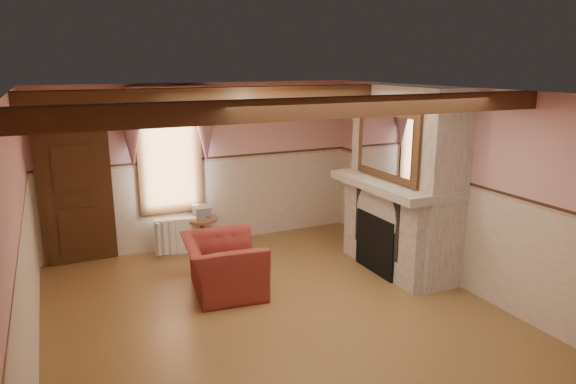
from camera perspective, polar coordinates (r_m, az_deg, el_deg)
name	(u,v)px	position (r m, az deg, el deg)	size (l,w,h in m)	color
floor	(275,313)	(6.75, -1.50, -13.34)	(5.50, 6.00, 0.01)	brown
ceiling	(273,91)	(5.99, -1.67, 11.14)	(5.50, 6.00, 0.01)	silver
wall_back	(205,165)	(8.98, -9.25, 2.97)	(5.50, 0.02, 2.80)	#C98B8D
wall_front	(445,315)	(3.85, 17.04, -12.97)	(5.50, 0.02, 2.80)	#C98B8D
wall_left	(20,241)	(5.77, -27.61, -4.82)	(0.02, 6.00, 2.80)	#C98B8D
wall_right	(450,186)	(7.71, 17.51, 0.63)	(0.02, 6.00, 2.80)	#C98B8D
wainscot	(274,259)	(6.44, -1.54, -7.41)	(5.50, 6.00, 1.50)	beige
chair_rail	(274,200)	(6.20, -1.59, -0.95)	(5.50, 6.00, 0.08)	black
firebox	(379,243)	(7.96, 10.07, -5.63)	(0.20, 0.95, 0.90)	black
armchair	(223,266)	(7.24, -7.18, -8.13)	(1.18, 1.04, 0.77)	maroon
side_table	(202,233)	(8.95, -9.53, -4.56)	(0.55, 0.55, 0.55)	brown
book_stack	(202,212)	(8.86, -9.57, -2.20)	(0.26, 0.32, 0.20)	#B7AD8C
radiator	(176,236)	(8.84, -12.37, -4.76)	(0.70, 0.18, 0.60)	white
bowl	(394,176)	(7.86, 11.67, 1.71)	(0.33, 0.33, 0.08)	brown
mantel_clock	(366,164)	(8.46, 8.63, 3.12)	(0.14, 0.24, 0.20)	black
oil_lamp	(386,167)	(8.00, 10.83, 2.70)	(0.11, 0.11, 0.28)	#CC8339
candle_red	(428,185)	(7.26, 15.34, 0.79)	(0.06, 0.06, 0.16)	#A2141B
jar_yellow	(408,180)	(7.60, 13.18, 1.35)	(0.06, 0.06, 0.12)	gold
fireplace	(405,180)	(7.95, 12.88, 1.33)	(0.85, 2.00, 2.80)	gray
mantel	(395,184)	(7.85, 11.83, 0.93)	(1.05, 2.05, 0.12)	gray
overmantel_mirror	(387,144)	(7.62, 10.94, 5.26)	(0.06, 1.44, 1.04)	silver
door	(76,199)	(8.69, -22.47, -0.69)	(1.10, 0.10, 2.10)	black
window	(169,154)	(8.77, -13.03, 4.18)	(1.06, 0.08, 2.02)	white
window_drapes	(169,118)	(8.60, -13.13, 8.02)	(1.30, 0.14, 1.40)	gray
ceiling_beam_front	(324,108)	(4.93, 3.97, 9.29)	(5.50, 0.18, 0.20)	black
ceiling_beam_back	(238,94)	(7.12, -5.58, 10.75)	(5.50, 0.18, 0.20)	black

